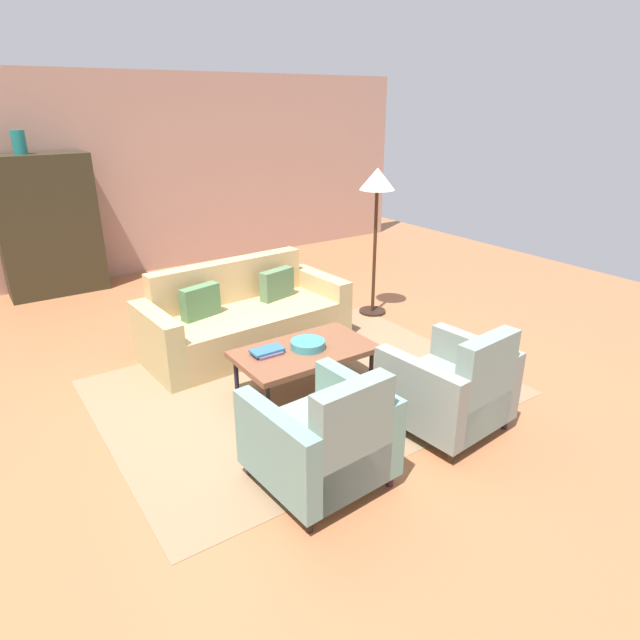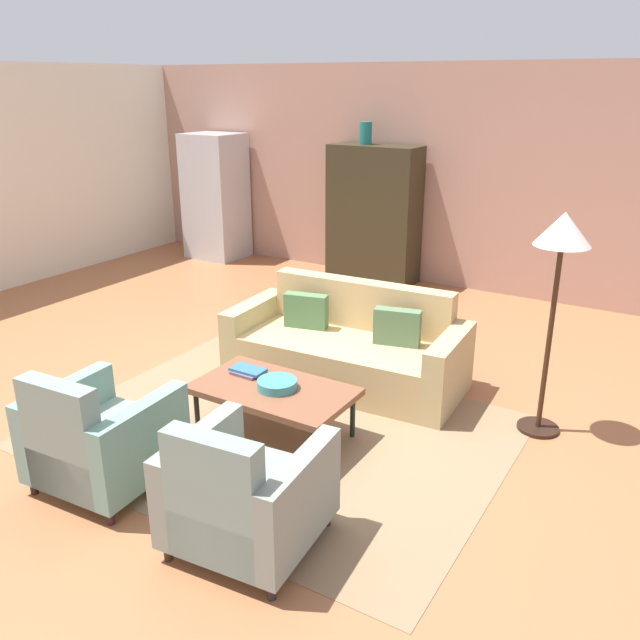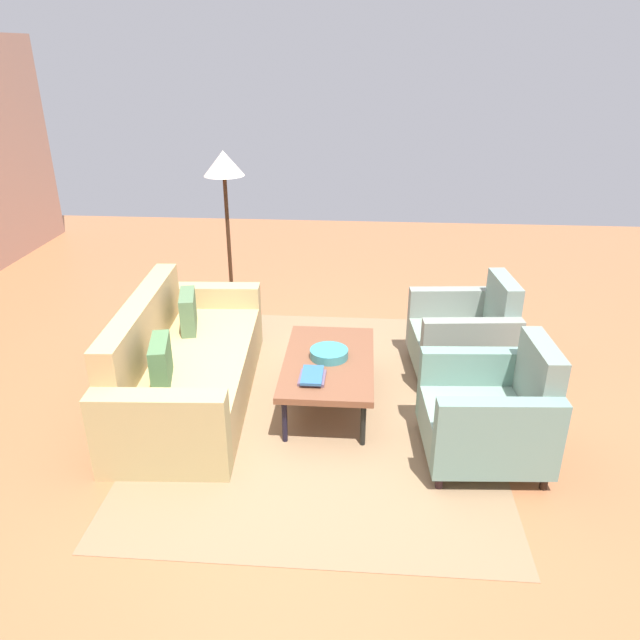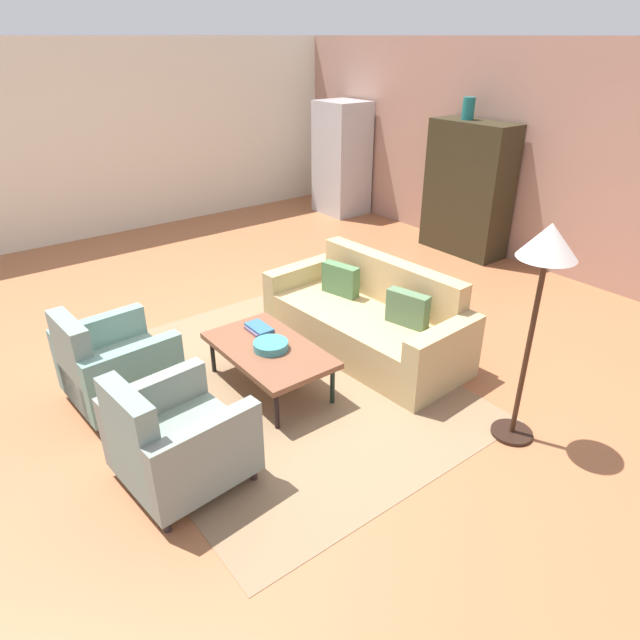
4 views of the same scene
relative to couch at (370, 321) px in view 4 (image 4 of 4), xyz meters
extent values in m
plane|color=#A4643E|center=(-0.28, -0.90, -0.29)|extent=(11.84, 11.84, 0.00)
cube|color=tan|center=(-0.28, 3.29, 1.11)|extent=(9.86, 0.12, 2.80)
cube|color=silver|center=(-5.22, -0.90, 1.11)|extent=(0.12, 8.39, 2.80)
cube|color=#8B6D4E|center=(0.01, -1.14, -0.28)|extent=(3.40, 2.60, 0.01)
cube|color=tan|center=(0.01, -0.09, -0.08)|extent=(1.79, 1.00, 0.42)
cube|color=tan|center=(-0.02, 0.27, 0.14)|extent=(1.75, 0.28, 0.86)
cube|color=tan|center=(0.96, -0.03, 0.02)|extent=(0.23, 0.91, 0.62)
cube|color=tan|center=(-0.95, -0.14, 0.02)|extent=(0.23, 0.91, 0.62)
cube|color=#51704C|center=(0.45, 0.04, 0.29)|extent=(0.42, 0.21, 0.32)
cube|color=#4B7247|center=(-0.45, -0.01, 0.29)|extent=(0.42, 0.21, 0.32)
cylinder|color=black|center=(-0.52, -0.91, -0.11)|extent=(0.04, 0.04, 0.35)
cylinder|color=black|center=(0.54, -0.91, -0.11)|extent=(0.04, 0.04, 0.35)
cylinder|color=black|center=(-0.52, -1.47, -0.11)|extent=(0.04, 0.04, 0.35)
cylinder|color=black|center=(0.54, -1.47, -0.11)|extent=(0.04, 0.04, 0.35)
cube|color=brown|center=(0.01, -1.19, 0.09)|extent=(1.20, 0.70, 0.05)
cylinder|color=#311E23|center=(-0.96, -1.97, -0.24)|extent=(0.05, 0.05, 0.10)
cylinder|color=#3A2117|center=(-0.28, -1.92, -0.24)|extent=(0.05, 0.05, 0.10)
cylinder|color=black|center=(-0.91, -2.65, -0.24)|extent=(0.05, 0.05, 0.10)
cylinder|color=#3B1A20|center=(-0.23, -2.60, -0.24)|extent=(0.05, 0.05, 0.10)
cube|color=gray|center=(-0.59, -2.29, -0.04)|extent=(0.61, 0.83, 0.30)
cube|color=gray|center=(-0.57, -2.62, 0.20)|extent=(0.57, 0.18, 0.78)
cube|color=gray|center=(-0.93, -2.31, 0.09)|extent=(0.17, 0.81, 0.56)
cube|color=gray|center=(-0.26, -2.26, 0.09)|extent=(0.17, 0.81, 0.56)
cylinder|color=#2F2614|center=(0.24, -1.98, -0.24)|extent=(0.05, 0.05, 0.10)
cylinder|color=#362221|center=(0.91, -1.92, -0.24)|extent=(0.05, 0.05, 0.10)
cylinder|color=#352514|center=(0.30, -2.66, -0.24)|extent=(0.05, 0.05, 0.10)
cylinder|color=#292021|center=(0.97, -2.59, -0.24)|extent=(0.05, 0.05, 0.10)
cube|color=gray|center=(0.61, -2.29, -0.04)|extent=(0.63, 0.85, 0.30)
cube|color=gray|center=(0.64, -2.61, 0.20)|extent=(0.57, 0.19, 0.78)
cube|color=gray|center=(0.27, -2.32, 0.09)|extent=(0.19, 0.81, 0.56)
cube|color=gray|center=(0.94, -2.26, 0.09)|extent=(0.19, 0.81, 0.56)
cylinder|color=teal|center=(0.04, -1.19, 0.15)|extent=(0.30, 0.30, 0.07)
cube|color=#614B61|center=(-0.31, -1.08, 0.13)|extent=(0.23, 0.20, 0.02)
cube|color=#2D5F90|center=(-0.31, -1.08, 0.15)|extent=(0.28, 0.15, 0.02)
cube|color=#2F2919|center=(-1.27, 2.94, 0.61)|extent=(1.20, 0.50, 1.80)
cube|color=black|center=(-1.57, 3.20, 0.61)|extent=(0.56, 0.01, 1.51)
cube|color=black|center=(-0.97, 3.20, 0.61)|extent=(0.56, 0.01, 1.51)
cylinder|color=#1A6C68|center=(-1.42, 2.94, 1.65)|extent=(0.16, 0.16, 0.28)
cube|color=#B7BABF|center=(-3.89, 2.84, 0.64)|extent=(0.80, 0.70, 1.85)
cylinder|color=#99999E|center=(-3.84, 3.21, 0.73)|extent=(0.02, 0.02, 0.70)
cylinder|color=black|center=(1.73, -0.05, -0.27)|extent=(0.32, 0.32, 0.03)
cylinder|color=#372013|center=(1.73, -0.05, 0.47)|extent=(0.04, 0.04, 1.45)
cone|color=silver|center=(1.73, -0.05, 1.31)|extent=(0.40, 0.40, 0.24)
camera|label=1|loc=(-2.31, -4.80, 2.13)|focal=30.53mm
camera|label=2|loc=(2.62, -4.80, 2.29)|focal=36.69mm
camera|label=3|loc=(-4.12, -1.43, 2.33)|focal=33.66mm
camera|label=4|loc=(3.57, -3.37, 2.52)|focal=31.24mm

